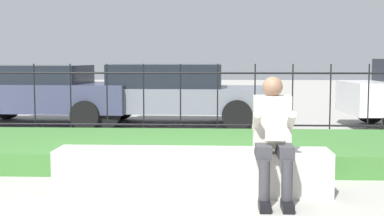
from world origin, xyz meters
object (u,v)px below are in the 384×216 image
Objects in this scene: stone_bench at (192,174)px; car_parked_left at (41,92)px; person_seated_reader at (273,133)px; car_parked_center at (172,92)px.

car_parked_left is (-3.66, 5.97, 0.49)m from stone_bench.
stone_bench is 0.71× the size of car_parked_left.
person_seated_reader is 6.45m from car_parked_center.
person_seated_reader is at bearing -49.79° from car_parked_left.
car_parked_center reaches higher than car_parked_left.
stone_bench is 2.32× the size of person_seated_reader.
stone_bench is 0.67× the size of car_parked_center.
car_parked_left is at bearing -178.93° from car_parked_center.
car_parked_center is 1.05× the size of car_parked_left.
person_seated_reader reaches higher than stone_bench.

